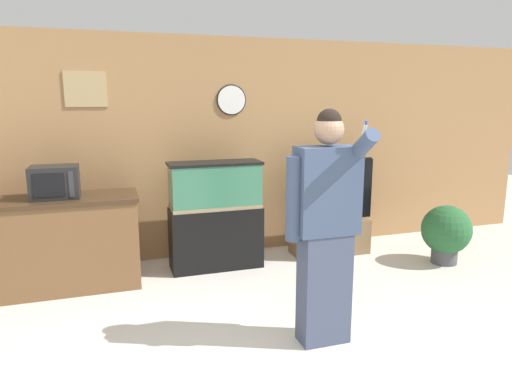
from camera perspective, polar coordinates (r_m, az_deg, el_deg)
The scene contains 7 objects.
wall_back_paneled at distance 5.44m, azimuth -9.89°, elevation 5.23°, with size 10.00×0.08×2.60m.
counter_island at distance 4.99m, azimuth -23.99°, elevation -5.95°, with size 1.66×0.63×0.94m.
microwave at distance 4.83m, azimuth -23.84°, elevation 1.14°, with size 0.44×0.34×0.31m.
aquarium_on_stand at distance 5.13m, azimuth -5.08°, elevation -2.93°, with size 1.02×0.39×1.21m.
tv_on_stand at distance 5.73m, azimuth 9.20°, elevation -4.20°, with size 1.13×0.40×1.18m.
person_standing at distance 3.48m, azimuth 8.62°, elevation -4.16°, with size 0.57×0.43×1.81m.
potted_plant at distance 5.74m, azimuth 22.67°, elevation -4.58°, with size 0.56×0.56×0.69m.
Camera 1 is at (-0.75, -2.47, 1.87)m, focal length 32.00 mm.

